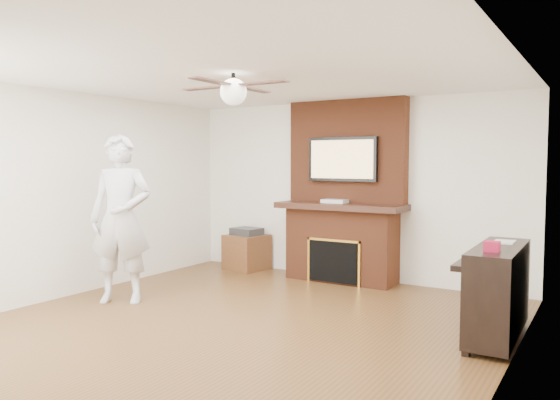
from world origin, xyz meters
The scene contains 12 objects.
room_shell centered at (0.00, 0.00, 1.25)m, with size 5.36×5.86×2.86m.
fireplace centered at (0.00, 2.55, 1.00)m, with size 1.78×0.64×2.50m.
tv centered at (0.00, 2.50, 1.68)m, with size 1.00×0.08×0.60m.
ceiling_fan centered at (0.00, 0.00, 2.33)m, with size 1.21×1.21×0.31m.
person centered at (-1.72, 0.11, 0.98)m, with size 0.72×0.48×1.96m, color silver.
side_table centered at (-1.58, 2.48, 0.29)m, with size 0.64×0.64×0.64m.
piano centered at (2.29, 0.98, 0.47)m, with size 0.51×1.34×0.96m.
cable_box centered at (-0.09, 2.45, 1.10)m, with size 0.34×0.20×0.05m, color silver.
candle_orange centered at (-0.19, 2.33, 0.06)m, with size 0.07×0.07×0.12m, color #C05016.
candle_green centered at (-0.11, 2.30, 0.04)m, with size 0.07×0.07×0.09m, color #316F2C.
candle_cream centered at (0.07, 2.33, 0.05)m, with size 0.09×0.09×0.10m, color #FCF8C8.
candle_blue centered at (0.28, 2.39, 0.04)m, with size 0.06×0.06×0.08m, color #34669D.
Camera 1 is at (3.16, -4.31, 1.64)m, focal length 35.00 mm.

